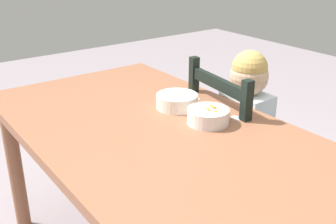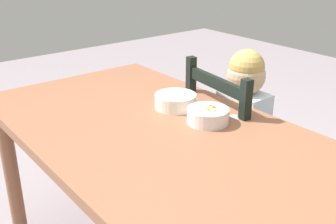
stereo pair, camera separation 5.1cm
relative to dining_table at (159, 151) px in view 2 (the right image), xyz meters
name	(u,v)px [view 2 (the right image)]	position (x,y,z in m)	size (l,w,h in m)	color
dining_table	(159,151)	(0.00, 0.00, 0.00)	(1.58, 0.87, 0.73)	#925A3F
dining_chair	(236,155)	(-0.04, 0.49, -0.20)	(0.47, 0.47, 0.89)	black
child_figure	(239,120)	(-0.03, 0.48, -0.01)	(0.32, 0.31, 0.95)	silver
bowl_of_peas	(176,101)	(-0.13, 0.19, 0.12)	(0.17, 0.17, 0.06)	white
bowl_of_carrots	(208,115)	(0.07, 0.19, 0.12)	(0.16, 0.16, 0.06)	white
spoon	(161,95)	(-0.27, 0.22, 0.10)	(0.14, 0.06, 0.01)	silver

